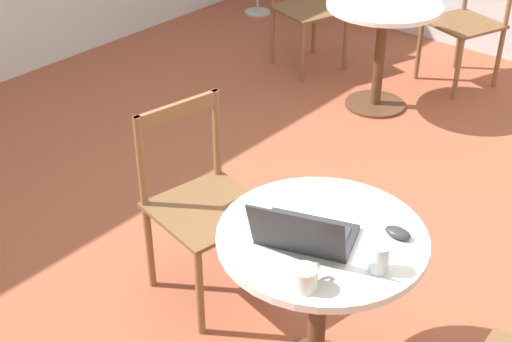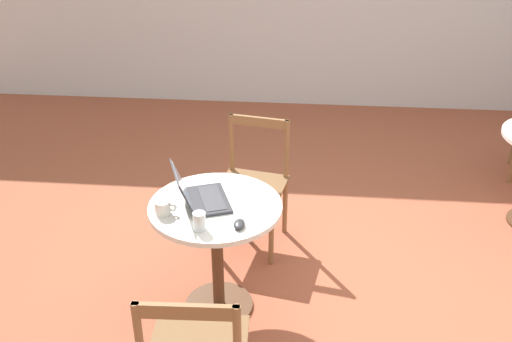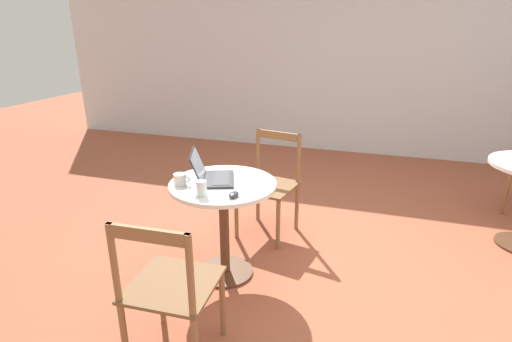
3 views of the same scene
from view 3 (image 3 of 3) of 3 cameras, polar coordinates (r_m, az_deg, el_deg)
ground_plane at (r=3.36m, az=6.20°, el=-12.55°), size 16.00×16.00×0.00m
wall_back at (r=6.06m, az=13.15°, el=15.18°), size 9.40×0.06×2.70m
cafe_table_near at (r=2.92m, az=-4.66°, el=-4.82°), size 0.77×0.77×0.75m
chair_near_front at (r=2.28m, az=-12.22°, el=-16.19°), size 0.48×0.48×0.92m
chair_near_back at (r=3.58m, az=1.98°, el=-1.92°), size 0.54×0.54×0.92m
laptop at (r=2.89m, az=-6.30°, el=-0.51°), size 0.39×0.42×0.22m
mouse at (r=2.61m, az=-3.20°, el=-3.39°), size 0.06×0.10×0.03m
mug at (r=2.85m, az=-10.79°, el=-1.17°), size 0.12×0.09×0.08m
drinking_glass at (r=2.63m, az=-7.77°, el=-2.48°), size 0.07×0.07×0.10m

